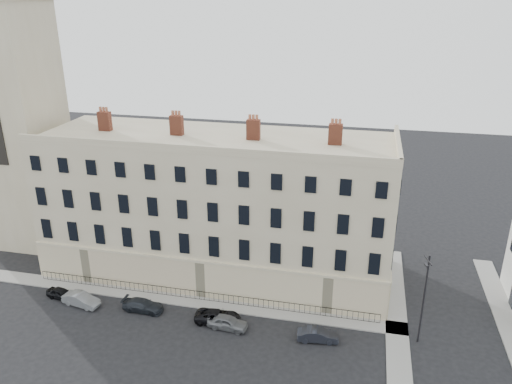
{
  "coord_description": "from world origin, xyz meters",
  "views": [
    {
      "loc": [
        8.8,
        -34.52,
        28.29
      ],
      "look_at": [
        -1.28,
        10.0,
        10.24
      ],
      "focal_mm": 35.0,
      "sensor_mm": 36.0,
      "label": 1
    }
  ],
  "objects_px": {
    "car_b": "(81,300)",
    "car_f": "(318,335)",
    "car_c": "(143,305)",
    "car_a": "(62,294)",
    "car_e": "(228,322)",
    "streetlamp": "(424,296)",
    "car_d": "(218,317)"
  },
  "relations": [
    {
      "from": "car_c",
      "to": "car_e",
      "type": "relative_size",
      "value": 1.07
    },
    {
      "from": "car_b",
      "to": "car_e",
      "type": "xyz_separation_m",
      "value": [
        14.96,
        -0.36,
        0.0
      ]
    },
    {
      "from": "car_c",
      "to": "streetlamp",
      "type": "height_order",
      "value": "streetlamp"
    },
    {
      "from": "car_c",
      "to": "streetlamp",
      "type": "distance_m",
      "value": 25.77
    },
    {
      "from": "car_c",
      "to": "car_e",
      "type": "xyz_separation_m",
      "value": [
        8.68,
        -0.85,
        0.05
      ]
    },
    {
      "from": "car_b",
      "to": "car_d",
      "type": "height_order",
      "value": "car_b"
    },
    {
      "from": "car_d",
      "to": "streetlamp",
      "type": "distance_m",
      "value": 18.38
    },
    {
      "from": "car_a",
      "to": "car_e",
      "type": "xyz_separation_m",
      "value": [
        17.52,
        -1.0,
        0.09
      ]
    },
    {
      "from": "car_a",
      "to": "streetlamp",
      "type": "xyz_separation_m",
      "value": [
        34.25,
        0.76,
        4.21
      ]
    },
    {
      "from": "car_e",
      "to": "car_c",
      "type": "bearing_deg",
      "value": 88.53
    },
    {
      "from": "car_c",
      "to": "car_b",
      "type": "bearing_deg",
      "value": 95.48
    },
    {
      "from": "streetlamp",
      "to": "car_f",
      "type": "bearing_deg",
      "value": 176.12
    },
    {
      "from": "car_b",
      "to": "car_e",
      "type": "distance_m",
      "value": 14.96
    },
    {
      "from": "car_f",
      "to": "streetlamp",
      "type": "height_order",
      "value": "streetlamp"
    },
    {
      "from": "car_b",
      "to": "car_e",
      "type": "height_order",
      "value": "car_e"
    },
    {
      "from": "car_d",
      "to": "car_e",
      "type": "height_order",
      "value": "car_e"
    },
    {
      "from": "car_d",
      "to": "car_c",
      "type": "bearing_deg",
      "value": 84.62
    },
    {
      "from": "car_a",
      "to": "car_f",
      "type": "distance_m",
      "value": 25.71
    },
    {
      "from": "car_c",
      "to": "car_d",
      "type": "bearing_deg",
      "value": -90.4
    },
    {
      "from": "car_c",
      "to": "car_a",
      "type": "bearing_deg",
      "value": 90.05
    },
    {
      "from": "car_e",
      "to": "car_f",
      "type": "xyz_separation_m",
      "value": [
        8.17,
        0.05,
        -0.04
      ]
    },
    {
      "from": "car_b",
      "to": "car_d",
      "type": "xyz_separation_m",
      "value": [
        13.82,
        0.31,
        -0.04
      ]
    },
    {
      "from": "car_a",
      "to": "car_b",
      "type": "distance_m",
      "value": 2.64
    },
    {
      "from": "car_d",
      "to": "car_f",
      "type": "distance_m",
      "value": 9.33
    },
    {
      "from": "car_c",
      "to": "car_e",
      "type": "height_order",
      "value": "car_e"
    },
    {
      "from": "streetlamp",
      "to": "car_e",
      "type": "bearing_deg",
      "value": 170.84
    },
    {
      "from": "car_a",
      "to": "car_c",
      "type": "distance_m",
      "value": 8.84
    },
    {
      "from": "car_d",
      "to": "car_f",
      "type": "height_order",
      "value": "car_f"
    },
    {
      "from": "car_b",
      "to": "car_d",
      "type": "relative_size",
      "value": 0.91
    },
    {
      "from": "car_a",
      "to": "car_c",
      "type": "xyz_separation_m",
      "value": [
        8.84,
        -0.15,
        0.04
      ]
    },
    {
      "from": "car_b",
      "to": "car_c",
      "type": "distance_m",
      "value": 6.3
    },
    {
      "from": "car_b",
      "to": "car_f",
      "type": "xyz_separation_m",
      "value": [
        23.13,
        -0.31,
        -0.04
      ]
    }
  ]
}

